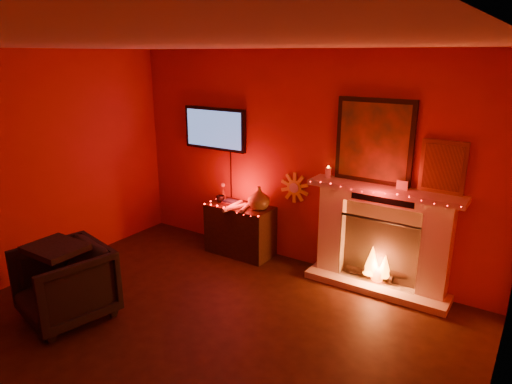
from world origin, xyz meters
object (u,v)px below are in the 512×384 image
at_px(fireplace, 382,229).
at_px(armchair, 65,284).
at_px(console_table, 241,226).
at_px(sunburst_clock, 294,188).
at_px(tv, 215,129).

distance_m(fireplace, armchair, 3.48).
bearing_deg(armchair, fireplace, 57.09).
distance_m(console_table, armchair, 2.37).
bearing_deg(armchair, sunburst_clock, 75.65).
height_order(tv, armchair, tv).
bearing_deg(tv, armchair, -90.77).
bearing_deg(tv, console_table, -18.72).
bearing_deg(fireplace, sunburst_clock, 175.63).
bearing_deg(console_table, fireplace, 3.90).
bearing_deg(fireplace, armchair, -135.60).
xyz_separation_m(sunburst_clock, armchair, (-1.28, -2.51, -0.62)).
xyz_separation_m(tv, armchair, (-0.03, -2.49, -1.26)).
height_order(fireplace, tv, fireplace).
bearing_deg(console_table, armchair, -104.65).
distance_m(fireplace, sunburst_clock, 1.23).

